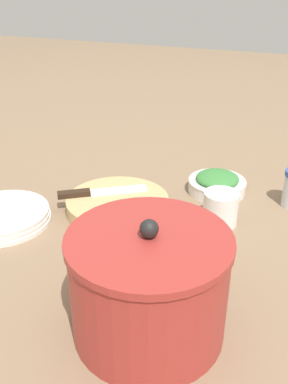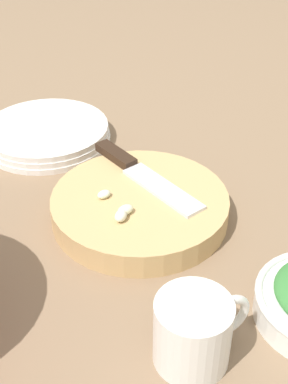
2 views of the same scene
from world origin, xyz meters
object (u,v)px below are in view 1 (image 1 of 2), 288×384
Objects in this scene: chef_knife at (97,192)px; stock_pot at (149,285)px; cutting_board at (118,205)px; garlic_cloves at (125,204)px; plate_stack at (3,216)px; herb_bowl at (217,183)px; coffee_mug at (220,208)px.

chef_knife is 0.77× the size of stock_pot.
cutting_board is 3.33× the size of garlic_cloves.
herb_bowl is at bearing -139.92° from plate_stack.
cutting_board is at bearing 10.87° from coffee_mug.
stock_pot is at bearing 122.07° from garlic_cloves.
herb_bowl is (-0.16, -0.22, -0.02)m from garlic_cloves.
herb_bowl is 0.16m from coffee_mug.
herb_bowl is (-0.19, -0.19, 0.01)m from cutting_board.
plate_stack is (0.22, 0.15, -0.00)m from cutting_board.
plate_stack is at bearing 25.91° from garlic_cloves.
coffee_mug is at bearing -169.13° from cutting_board.
cutting_board is 2.35× the size of coffee_mug.
coffee_mug is at bearing -93.13° from stock_pot.
chef_knife reaches higher than cutting_board.
garlic_cloves reaches higher than chef_knife.
coffee_mug is at bearing 107.28° from herb_bowl.
cutting_board is 0.05m from garlic_cloves.
chef_knife is (0.06, -0.00, 0.02)m from cutting_board.
stock_pot reaches higher than garlic_cloves.
coffee_mug is at bearing -159.98° from garlic_cloves.
stock_pot is (0.02, 0.37, 0.05)m from coffee_mug.
plate_stack is 0.47m from stock_pot.
chef_knife is 0.88× the size of plate_stack.
stock_pot reaches higher than herb_bowl.
chef_knife is at bearing -18.32° from garlic_cloves.
herb_bowl is at bearing 91.54° from chef_knife.
herb_bowl is 0.52m from stock_pot.
stock_pot is (-0.27, 0.32, 0.05)m from chef_knife.
stock_pot is at bearing 124.00° from cutting_board.
stock_pot is at bearing 3.72° from chef_knife.
stock_pot is (-0.18, 0.29, 0.05)m from garlic_cloves.
plate_stack is (0.46, 0.20, -0.02)m from coffee_mug.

